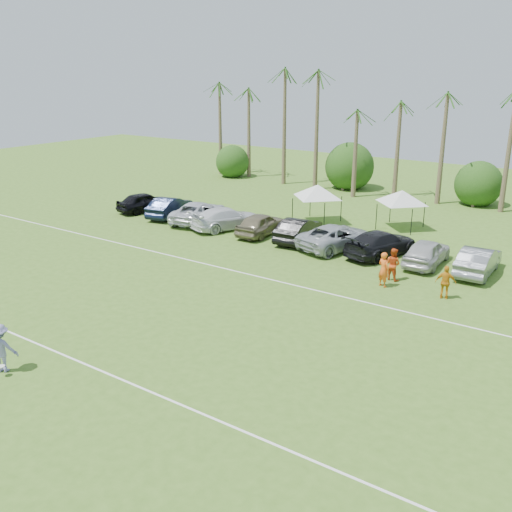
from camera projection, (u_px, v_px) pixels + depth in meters
The scene contains 28 objects.
ground at pixel (29, 381), 21.11m from camera, with size 120.00×120.00×0.00m, color #43691F.
field_lines at pixel (175, 309), 27.36m from camera, with size 80.00×12.10×0.01m.
palm_tree_0 at pixel (209, 103), 60.34m from camera, with size 2.40×2.40×8.90m.
palm_tree_1 at pixel (248, 96), 57.37m from camera, with size 2.40×2.40×9.90m.
palm_tree_2 at pixel (290, 88), 54.40m from camera, with size 2.40×2.40×10.90m.
palm_tree_3 at pixel (328, 79), 51.97m from camera, with size 2.40×2.40×11.90m.
palm_tree_4 at pixel (367, 110), 50.62m from camera, with size 2.40×2.40×8.90m.
palm_tree_5 at pixel (411, 101), 48.19m from camera, with size 2.40×2.40×9.90m.
palm_tree_6 at pixel (461, 92), 45.76m from camera, with size 2.40×2.40×10.90m.
bush_tree_0 at pixel (238, 158), 61.28m from camera, with size 4.00×4.00×4.00m.
bush_tree_1 at pixel (348, 170), 54.26m from camera, with size 4.00×4.00×4.00m.
bush_tree_2 at pixel (478, 184), 47.79m from camera, with size 4.00×4.00×4.00m.
sideline_player_a at pixel (384, 269), 29.95m from camera, with size 0.69×0.45×1.90m, color orange.
sideline_player_b at pixel (393, 264), 30.92m from camera, with size 0.88×0.68×1.80m, color #D04717.
sideline_player_c at pixel (446, 282), 28.40m from camera, with size 1.01×0.42×1.72m, color orange.
canopy_tent_left at pixel (318, 185), 41.95m from camera, with size 4.13×4.13×3.35m.
canopy_tent_right at pixel (402, 190), 40.40m from camera, with size 4.01×4.01×3.25m.
frisbee_player at pixel (1, 348), 21.48m from camera, with size 1.44×1.27×1.94m.
parked_car_0 at pixel (145, 202), 45.93m from camera, with size 1.84×4.57×1.56m, color black.
parked_car_1 at pixel (170, 207), 44.23m from camera, with size 1.65×4.72×1.56m, color black.
parked_car_2 at pixel (199, 212), 42.70m from camera, with size 2.58×5.60×1.56m, color silver.
parked_car_3 at pixel (227, 218), 40.89m from camera, with size 2.18×5.36×1.56m, color white.
parked_car_4 at pixel (261, 224), 39.41m from camera, with size 1.84×4.57×1.56m, color #7B7154.
parked_car_5 at pixel (298, 230), 38.01m from camera, with size 1.65×4.72×1.56m, color black.
parked_car_6 at pixel (337, 237), 36.39m from camera, with size 2.58×5.60×1.56m, color #A8ACB3.
parked_car_7 at pixel (381, 243), 35.02m from camera, with size 2.18×5.36×1.56m, color black.
parked_car_8 at pixel (427, 252), 33.36m from camera, with size 1.84×4.57×1.56m, color #BABABA.
parked_car_9 at pixel (478, 261), 31.88m from camera, with size 1.65×4.72×1.56m, color slate.
Camera 1 is at (17.50, -10.52, 11.00)m, focal length 40.00 mm.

